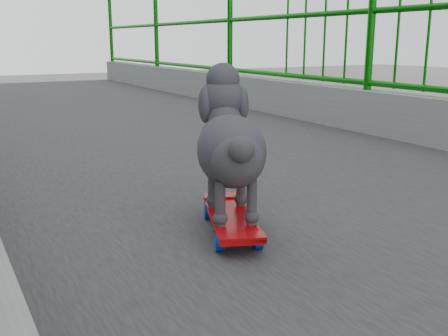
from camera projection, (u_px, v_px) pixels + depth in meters
skateboard at (231, 219)px, 1.80m from camera, size 0.31×0.51×0.07m
poodle at (230, 143)px, 1.77m from camera, size 0.34×0.52×0.46m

